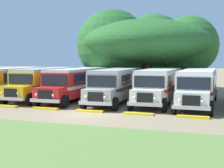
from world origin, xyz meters
TOP-DOWN VIEW (x-y plane):
  - ground_plane at (0.00, 0.00)m, footprint 220.00×220.00m
  - foreground_grass_strip at (0.00, -7.19)m, footprint 80.00×8.19m
  - parked_bus_slot_0 at (-10.47, 6.90)m, footprint 3.20×10.91m
  - parked_bus_slot_1 at (-6.95, 7.16)m, footprint 2.95×10.87m
  - parked_bus_slot_2 at (-3.66, 6.97)m, footprint 2.72×10.84m
  - parked_bus_slot_3 at (0.10, 6.91)m, footprint 3.14×10.90m
  - parked_bus_slot_4 at (3.66, 7.54)m, footprint 2.79×10.85m
  - parked_bus_slot_5 at (6.87, 7.01)m, footprint 2.74×10.85m
  - curb_wheelstop_1 at (-6.99, 1.05)m, footprint 2.00×0.36m
  - curb_wheelstop_2 at (-3.49, 1.05)m, footprint 2.00×0.36m
  - curb_wheelstop_3 at (0.00, 1.05)m, footprint 2.00×0.36m
  - curb_wheelstop_4 at (3.49, 1.05)m, footprint 2.00×0.36m
  - curb_wheelstop_5 at (6.99, 1.05)m, footprint 2.00×0.36m
  - broad_shade_tree at (0.32, 17.05)m, footprint 15.35×15.89m

SIDE VIEW (x-z plane):
  - ground_plane at x=0.00m, z-range 0.00..0.00m
  - foreground_grass_strip at x=0.00m, z-range 0.00..0.01m
  - curb_wheelstop_1 at x=-6.99m, z-range 0.00..0.15m
  - curb_wheelstop_2 at x=-3.49m, z-range 0.00..0.15m
  - curb_wheelstop_3 at x=0.00m, z-range 0.00..0.15m
  - curb_wheelstop_4 at x=3.49m, z-range 0.00..0.15m
  - curb_wheelstop_5 at x=6.99m, z-range 0.00..0.15m
  - parked_bus_slot_0 at x=-10.47m, z-range 0.17..2.99m
  - parked_bus_slot_1 at x=-6.95m, z-range 0.17..2.99m
  - parked_bus_slot_2 at x=-3.66m, z-range 0.17..2.99m
  - parked_bus_slot_3 at x=0.10m, z-range 0.17..2.99m
  - parked_bus_slot_4 at x=3.66m, z-range 0.17..2.99m
  - parked_bus_slot_5 at x=6.87m, z-range 0.17..2.99m
  - broad_shade_tree at x=0.32m, z-range 0.69..9.96m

